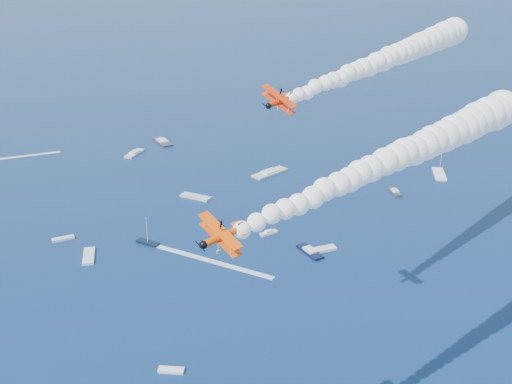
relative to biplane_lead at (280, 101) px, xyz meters
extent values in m
cube|color=black|center=(-27.91, 56.34, -56.52)|extent=(7.14, 6.22, 0.70)
cube|color=silver|center=(17.45, 106.01, -56.52)|extent=(15.05, 12.44, 0.70)
cube|color=white|center=(79.80, 94.91, -56.52)|extent=(7.34, 13.09, 0.70)
cube|color=silver|center=(-52.86, 62.73, -56.52)|extent=(6.63, 3.76, 0.70)
cube|color=white|center=(-22.99, -2.72, -56.52)|extent=(5.71, 3.04, 0.70)
cube|color=silver|center=(-44.40, 50.68, -56.52)|extent=(3.38, 9.70, 0.70)
cube|color=silver|center=(21.53, 44.27, -56.52)|extent=(9.38, 4.79, 0.70)
cube|color=#313741|center=(-21.85, 149.02, -56.52)|extent=(9.07, 14.46, 0.70)
cube|color=silver|center=(-33.34, 135.60, -56.52)|extent=(8.23, 10.91, 0.70)
cube|color=#2E353E|center=(57.29, 81.20, -56.52)|extent=(2.96, 7.77, 0.70)
cube|color=silver|center=(-11.74, 87.81, -56.52)|extent=(10.76, 8.95, 0.70)
cube|color=black|center=(18.01, 43.48, -56.52)|extent=(6.50, 10.35, 0.70)
cube|color=silver|center=(8.41, 56.87, -56.52)|extent=(5.90, 3.90, 0.70)
cube|color=white|center=(-82.16, 139.12, -56.84)|extent=(37.49, 10.43, 0.04)
cube|color=white|center=(-9.94, 42.62, -56.84)|extent=(31.42, 24.64, 0.04)
camera|label=1|loc=(-21.96, -112.32, 30.92)|focal=44.55mm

